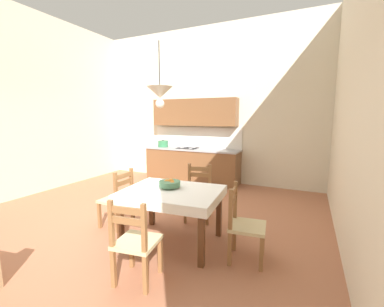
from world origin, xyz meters
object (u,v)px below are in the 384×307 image
at_px(dining_table, 172,199).
at_px(fruit_bowl, 170,184).
at_px(dining_chair_tv_side, 118,200).
at_px(kitchen_cabinetry, 192,150).
at_px(dining_chair_kitchen_side, 198,194).
at_px(pendant_lamp, 160,93).
at_px(dining_chair_window_side, 244,225).
at_px(dining_chair_camera_side, 135,243).

bearing_deg(dining_table, fruit_bowl, 136.63).
bearing_deg(dining_chair_tv_side, fruit_bowl, -0.03).
bearing_deg(dining_chair_tv_side, kitchen_cabinetry, 92.40).
bearing_deg(dining_chair_kitchen_side, pendant_lamp, -93.92).
bearing_deg(fruit_bowl, dining_chair_tv_side, 179.97).
bearing_deg(pendant_lamp, kitchen_cabinetry, 108.29).
height_order(kitchen_cabinetry, dining_table, kitchen_cabinetry).
relative_size(dining_chair_window_side, fruit_bowl, 3.10).
distance_m(kitchen_cabinetry, dining_table, 3.36).
relative_size(kitchen_cabinetry, dining_table, 1.86).
relative_size(dining_chair_camera_side, dining_chair_kitchen_side, 1.00).
distance_m(dining_table, dining_chair_tv_side, 1.05).
relative_size(dining_chair_camera_side, pendant_lamp, 1.16).
height_order(dining_chair_window_side, dining_chair_kitchen_side, same).
height_order(dining_chair_tv_side, dining_chair_window_side, same).
distance_m(kitchen_cabinetry, dining_chair_camera_side, 4.25).
relative_size(dining_chair_tv_side, fruit_bowl, 3.10).
height_order(kitchen_cabinetry, pendant_lamp, pendant_lamp).
bearing_deg(pendant_lamp, dining_table, 63.70).
relative_size(dining_table, fruit_bowl, 4.60).
bearing_deg(kitchen_cabinetry, dining_chair_kitchen_side, -62.74).
xyz_separation_m(dining_chair_camera_side, dining_chair_kitchen_side, (-0.07, 1.80, 0.00)).
relative_size(dining_chair_kitchen_side, pendant_lamp, 1.16).
distance_m(dining_chair_tv_side, dining_chair_window_side, 2.03).
bearing_deg(kitchen_cabinetry, dining_chair_camera_side, -73.07).
height_order(dining_chair_camera_side, dining_chair_kitchen_side, same).
distance_m(dining_table, pendant_lamp, 1.41).
bearing_deg(pendant_lamp, fruit_bowl, 91.75).
bearing_deg(dining_chair_window_side, fruit_bowl, 175.90).
bearing_deg(dining_chair_tv_side, dining_chair_camera_side, -41.67).
bearing_deg(dining_chair_camera_side, pendant_lamp, 100.82).
bearing_deg(fruit_bowl, kitchen_cabinetry, 109.42).
relative_size(kitchen_cabinetry, pendant_lamp, 3.19).
relative_size(dining_table, dining_chair_window_side, 1.48).
xyz_separation_m(kitchen_cabinetry, dining_chair_kitchen_side, (1.16, -2.25, -0.41)).
xyz_separation_m(dining_chair_tv_side, dining_chair_window_side, (2.03, -0.08, 0.00)).
bearing_deg(dining_chair_camera_side, dining_chair_kitchen_side, 92.33).
bearing_deg(fruit_bowl, dining_table, -43.37).
bearing_deg(fruit_bowl, dining_chair_kitchen_side, 84.52).
xyz_separation_m(dining_chair_tv_side, fruit_bowl, (0.95, -0.00, 0.37)).
height_order(fruit_bowl, pendant_lamp, pendant_lamp).
bearing_deg(dining_chair_camera_side, kitchen_cabinetry, 106.93).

